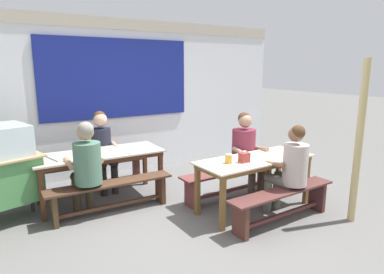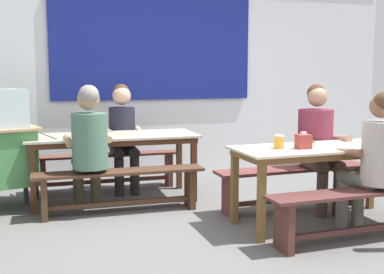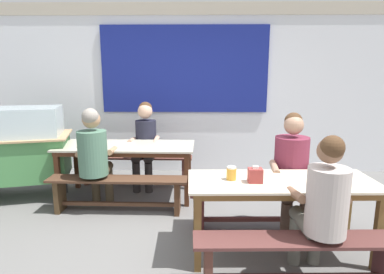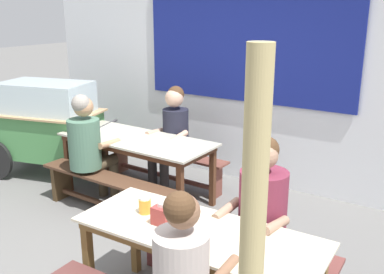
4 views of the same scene
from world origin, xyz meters
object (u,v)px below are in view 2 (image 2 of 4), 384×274
bench_near_front (358,207)px  person_left_back_turned (89,141)px  person_right_near_table (318,139)px  tissue_box (303,141)px  person_center_facing (123,130)px  dining_table_far (113,141)px  person_near_front (374,157)px  bench_far_back (108,166)px  condiment_jar (279,142)px  bench_near_back (293,180)px  bench_far_front (120,184)px  dining_table_near (324,154)px

bench_near_front → person_left_back_turned: person_left_back_turned is taller
person_right_near_table → tissue_box: size_ratio=8.55×
person_left_back_turned → person_center_facing: bearing=61.7°
dining_table_far → person_near_front: 2.71m
bench_far_back → condiment_jar: (1.27, -1.95, 0.51)m
bench_near_back → tissue_box: size_ratio=11.14×
bench_far_front → person_center_facing: 1.08m
tissue_box → bench_far_back: bearing=126.3°
bench_near_back → bench_near_front: same height
dining_table_far → bench_far_back: (0.01, 0.52, -0.38)m
bench_far_back → bench_far_front: bearing=-91.1°
bench_far_front → bench_near_back: same height
dining_table_far → dining_table_near: 2.26m
bench_far_front → person_right_near_table: person_right_near_table is taller
dining_table_far → person_left_back_turned: 0.55m
dining_table_near → condiment_jar: bearing=179.4°
person_near_front → bench_near_back: bearing=103.0°
person_left_back_turned → dining_table_far: bearing=56.7°
dining_table_far → bench_near_front: size_ratio=1.12×
condiment_jar → bench_near_front: bearing=-47.7°
bench_near_back → person_right_near_table: person_right_near_table is taller
bench_far_back → bench_far_front: (-0.02, -1.04, 0.01)m
bench_near_front → person_center_facing: 2.90m
dining_table_far → person_right_near_table: size_ratio=1.43×
person_right_near_table → person_center_facing: bearing=141.7°
bench_far_front → condiment_jar: condiment_jar is taller
dining_table_far → bench_near_back: dining_table_far is taller
dining_table_near → bench_near_front: bearing=-88.5°
person_left_back_turned → bench_far_back: bearing=72.4°
person_left_back_turned → condiment_jar: size_ratio=10.42×
person_center_facing → tissue_box: bearing=-56.2°
dining_table_near → bench_near_front: dining_table_near is taller
tissue_box → person_right_near_table: bearing=47.5°
person_center_facing → person_near_front: size_ratio=1.02×
person_center_facing → person_near_front: bearing=-52.7°
person_center_facing → condiment_jar: person_center_facing is taller
person_left_back_turned → person_near_front: 2.66m
person_left_back_turned → person_right_near_table: bearing=-12.7°
tissue_box → dining_table_near: bearing=13.8°
dining_table_far → person_left_back_turned: person_left_back_turned is taller
bench_far_back → tissue_box: tissue_box is taller
dining_table_near → bench_far_back: 2.64m
dining_table_far → bench_far_back: 0.64m
dining_table_near → dining_table_far: bearing=140.6°
dining_table_near → bench_near_back: size_ratio=1.02×
dining_table_near → person_right_near_table: 0.52m
bench_far_back → bench_near_back: bearing=-39.8°
person_left_back_turned → person_near_front: (2.25, -1.42, -0.03)m
condiment_jar → tissue_box: bearing=-18.3°
person_center_facing → condiment_jar: size_ratio=10.27×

